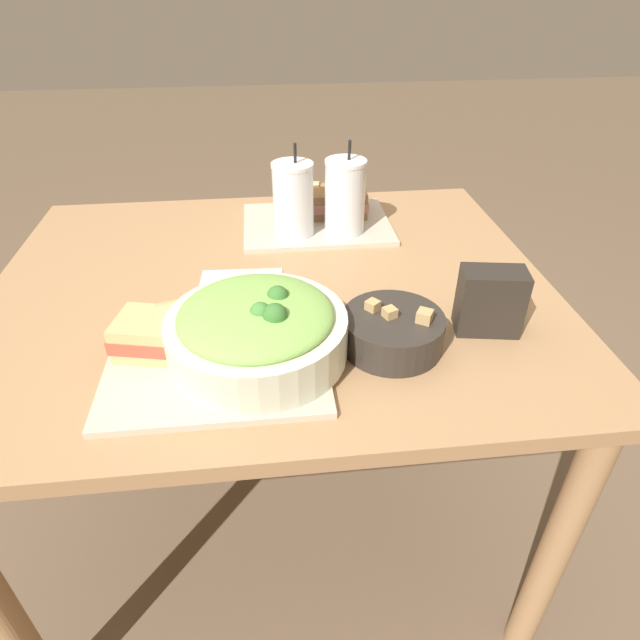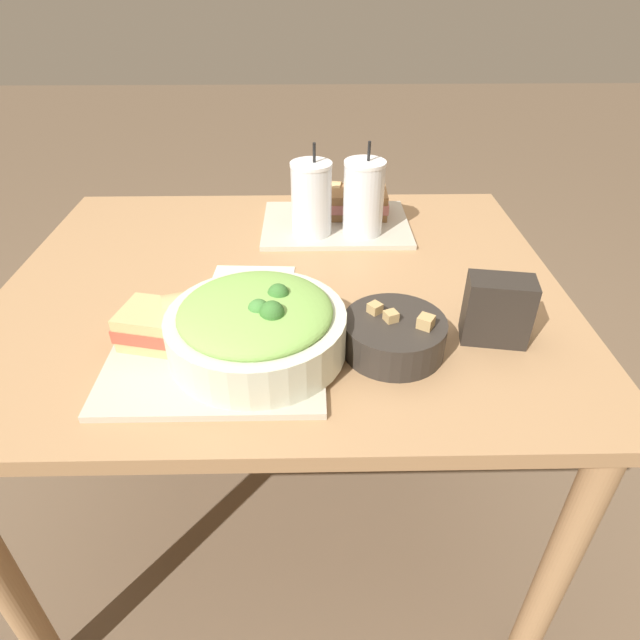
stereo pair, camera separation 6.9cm
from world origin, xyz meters
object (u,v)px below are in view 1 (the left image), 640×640
object	(u,v)px
sandwich_far	(338,202)
baguette_near	(196,316)
chip_bag	(490,301)
sandwich_near	(159,335)
baguette_far	(301,195)
salad_bowl	(257,329)
drink_cup_dark	(293,202)
napkin_folded	(241,285)
drink_cup_red	(345,199)
soup_bowl	(393,330)

from	to	relation	value
sandwich_far	baguette_near	bearing A→B (deg)	-121.00
baguette_near	chip_bag	xyz separation A→B (m)	(0.52, -0.03, 0.01)
sandwich_near	baguette_far	distance (m)	0.66
salad_bowl	chip_bag	bearing A→B (deg)	5.89
drink_cup_dark	napkin_folded	distance (m)	0.26
sandwich_far	drink_cup_red	world-z (taller)	drink_cup_red
sandwich_near	napkin_folded	size ratio (longest dim) A/B	0.91
chip_bag	salad_bowl	bearing A→B (deg)	-164.49
baguette_near	drink_cup_dark	bearing A→B (deg)	-43.58
baguette_far	soup_bowl	bearing A→B (deg)	-159.79
sandwich_near	baguette_near	world-z (taller)	baguette_near
salad_bowl	baguette_far	world-z (taller)	salad_bowl
baguette_near	napkin_folded	bearing A→B (deg)	-38.84
baguette_near	sandwich_near	bearing A→B (deg)	112.19
baguette_far	drink_cup_red	bearing A→B (deg)	-139.08
baguette_near	sandwich_far	xyz separation A→B (m)	(0.32, 0.50, -0.00)
drink_cup_dark	drink_cup_red	distance (m)	0.12
drink_cup_dark	sandwich_near	bearing A→B (deg)	-120.65
drink_cup_red	sandwich_near	bearing A→B (deg)	-131.11
soup_bowl	napkin_folded	bearing A→B (deg)	137.91
soup_bowl	sandwich_near	world-z (taller)	soup_bowl
salad_bowl	napkin_folded	distance (m)	0.26
baguette_far	chip_bag	distance (m)	0.64
soup_bowl	drink_cup_dark	bearing A→B (deg)	106.99
napkin_folded	baguette_far	bearing A→B (deg)	66.66
baguette_far	chip_bag	bearing A→B (deg)	-143.10
sandwich_near	baguette_far	world-z (taller)	baguette_far
sandwich_near	sandwich_far	xyz separation A→B (m)	(0.38, 0.54, -0.00)
sandwich_far	baguette_far	bearing A→B (deg)	154.21
salad_bowl	baguette_near	bearing A→B (deg)	145.11
chip_bag	napkin_folded	xyz separation A→B (m)	(-0.45, 0.21, -0.06)
baguette_near	chip_bag	size ratio (longest dim) A/B	1.14
baguette_far	napkin_folded	size ratio (longest dim) A/B	0.62
sandwich_far	chip_bag	size ratio (longest dim) A/B	1.24
soup_bowl	baguette_far	distance (m)	0.62
baguette_near	drink_cup_dark	world-z (taller)	drink_cup_dark
sandwich_far	baguette_far	xyz separation A→B (m)	(-0.09, 0.05, 0.00)
sandwich_near	chip_bag	world-z (taller)	chip_bag
sandwich_near	baguette_far	xyz separation A→B (m)	(0.29, 0.59, 0.00)
chip_bag	sandwich_far	bearing A→B (deg)	120.41
baguette_near	drink_cup_red	world-z (taller)	drink_cup_red
salad_bowl	napkin_folded	xyz separation A→B (m)	(-0.03, 0.25, -0.06)
baguette_near	chip_bag	world-z (taller)	chip_bag
salad_bowl	sandwich_near	xyz separation A→B (m)	(-0.16, 0.03, -0.02)
sandwich_near	baguette_near	xyz separation A→B (m)	(0.06, 0.05, 0.00)
baguette_near	napkin_folded	world-z (taller)	baguette_near
sandwich_near	napkin_folded	xyz separation A→B (m)	(0.13, 0.22, -0.04)
salad_bowl	soup_bowl	distance (m)	0.23
drink_cup_red	baguette_near	bearing A→B (deg)	-129.61
salad_bowl	drink_cup_red	bearing A→B (deg)	65.06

